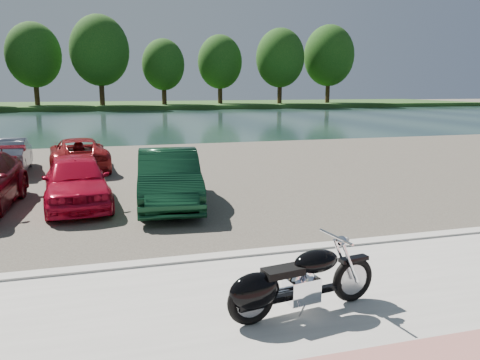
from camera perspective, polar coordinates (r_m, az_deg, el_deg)
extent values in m
plane|color=#595447|center=(7.23, 5.96, -14.97)|extent=(200.00, 200.00, 0.00)
cube|color=#A5A49B|center=(6.40, 9.44, -18.29)|extent=(60.00, 6.00, 0.10)
cube|color=#A5A49B|center=(8.94, 1.18, -9.16)|extent=(60.00, 0.30, 0.14)
cube|color=#403C33|center=(17.47, -7.45, 0.73)|extent=(60.00, 18.00, 0.04)
cube|color=#1B3230|center=(46.18, -12.79, 7.05)|extent=(120.00, 40.00, 0.00)
cube|color=#224117|center=(78.10, -14.13, 8.83)|extent=(120.00, 24.00, 0.60)
cylinder|color=#322012|center=(74.02, -23.60, 10.45)|extent=(0.70, 0.70, 5.40)
ellipsoid|color=#123A0F|center=(74.16, -23.87, 13.78)|extent=(7.56, 7.56, 9.07)
cylinder|color=#322012|center=(70.61, -16.53, 11.10)|extent=(0.70, 0.70, 5.85)
ellipsoid|color=#123A0F|center=(70.79, -16.75, 14.89)|extent=(8.19, 8.19, 9.83)
cylinder|color=#322012|center=(72.50, -9.24, 10.87)|extent=(0.70, 0.70, 4.50)
ellipsoid|color=#123A0F|center=(72.57, -9.34, 13.72)|extent=(6.30, 6.30, 7.56)
cylinder|color=#322012|center=(75.45, -2.44, 11.19)|extent=(0.70, 0.70, 4.95)
ellipsoid|color=#123A0F|center=(75.55, -2.47, 14.19)|extent=(6.93, 6.93, 8.32)
cylinder|color=#322012|center=(75.40, 4.86, 11.33)|extent=(0.70, 0.70, 5.40)
ellipsoid|color=#123A0F|center=(75.53, 4.92, 14.61)|extent=(7.56, 7.56, 9.07)
cylinder|color=#322012|center=(80.26, 10.65, 11.34)|extent=(0.70, 0.70, 5.85)
ellipsoid|color=#123A0F|center=(80.42, 10.78, 14.67)|extent=(8.19, 8.19, 9.83)
torus|color=black|center=(7.15, 13.56, -11.66)|extent=(0.69, 0.22, 0.68)
torus|color=black|center=(6.34, 1.36, -14.46)|extent=(0.69, 0.22, 0.68)
cylinder|color=#B2B2B7|center=(7.15, 13.56, -11.66)|extent=(0.46, 0.13, 0.46)
cylinder|color=#B2B2B7|center=(6.34, 1.36, -14.46)|extent=(0.46, 0.13, 0.46)
cylinder|color=silver|center=(6.89, 13.27, -9.83)|extent=(0.33, 0.10, 0.63)
cylinder|color=silver|center=(7.03, 12.26, -9.33)|extent=(0.33, 0.10, 0.63)
cylinder|color=silver|center=(6.72, 11.61, -6.80)|extent=(0.15, 0.75, 0.04)
sphere|color=silver|center=(6.81, 12.27, -7.32)|extent=(0.18, 0.18, 0.16)
sphere|color=silver|center=(6.85, 12.74, -7.22)|extent=(0.13, 0.13, 0.11)
cube|color=black|center=(7.04, 13.68, -9.34)|extent=(0.47, 0.21, 0.06)
cube|color=black|center=(6.73, 7.85, -13.51)|extent=(1.20, 0.29, 0.08)
cube|color=silver|center=(6.68, 7.50, -13.05)|extent=(0.49, 0.39, 0.34)
cylinder|color=silver|center=(6.65, 8.29, -11.31)|extent=(0.27, 0.22, 0.27)
cylinder|color=silver|center=(6.55, 6.79, -11.63)|extent=(0.27, 0.22, 0.27)
ellipsoid|color=black|center=(6.65, 9.28, -9.75)|extent=(0.73, 0.46, 0.32)
cube|color=black|center=(6.41, 5.26, -11.05)|extent=(0.59, 0.36, 0.10)
ellipsoid|color=black|center=(6.30, 1.78, -13.39)|extent=(0.77, 0.45, 0.50)
cube|color=black|center=(6.31, 1.36, -14.05)|extent=(0.42, 0.24, 0.30)
cylinder|color=silver|center=(6.72, 4.48, -14.06)|extent=(1.10, 0.26, 0.09)
cylinder|color=silver|center=(6.68, 4.50, -13.44)|extent=(1.10, 0.26, 0.09)
cylinder|color=#B2B2B7|center=(6.59, 7.55, -15.53)|extent=(0.05, 0.14, 0.22)
imported|color=#B90C29|center=(13.24, -19.33, -0.04)|extent=(2.01, 4.22, 1.39)
imported|color=#0D301C|center=(12.72, -8.68, 0.25)|extent=(1.97, 4.63, 1.49)
imported|color=slate|center=(19.47, -26.42, 2.74)|extent=(1.64, 4.05, 1.31)
imported|color=maroon|center=(19.08, -19.07, 3.05)|extent=(2.49, 4.66, 1.25)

